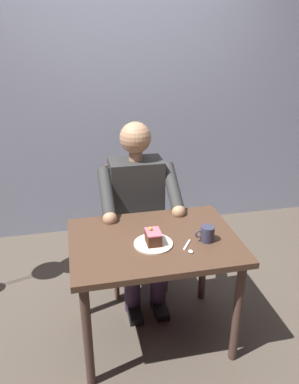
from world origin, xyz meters
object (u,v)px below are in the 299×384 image
at_px(chair, 134,219).
at_px(coffee_cup, 207,234).
at_px(cake_slice, 153,237).
at_px(dessert_spoon, 189,248).
at_px(dining_table, 154,253).
at_px(seated_person, 138,210).

bearing_deg(chair, coffee_cup, 111.23).
xyz_separation_m(cake_slice, dessert_spoon, (-0.18, 0.09, -0.04)).
bearing_deg(dining_table, coffee_cup, 164.41).
bearing_deg(coffee_cup, dessert_spoon, 26.29).
bearing_deg(dessert_spoon, dining_table, -41.02).
height_order(dining_table, dessert_spoon, dessert_spoon).
distance_m(coffee_cup, dessert_spoon, 0.14).
bearing_deg(seated_person, coffee_cup, 116.83).
height_order(seated_person, coffee_cup, seated_person).
height_order(seated_person, cake_slice, seated_person).
relative_size(dining_table, chair, 1.07).
height_order(cake_slice, dessert_spoon, cake_slice).
xyz_separation_m(dining_table, coffee_cup, (-0.29, 0.08, 0.14)).
bearing_deg(dessert_spoon, chair, -78.51).
bearing_deg(chair, seated_person, 90.00).
xyz_separation_m(coffee_cup, dessert_spoon, (0.12, 0.06, -0.04)).
relative_size(seated_person, cake_slice, 11.59).
height_order(chair, dessert_spoon, chair).
bearing_deg(coffee_cup, cake_slice, -4.53).
height_order(chair, cake_slice, chair).
bearing_deg(dining_table, chair, -90.00).
distance_m(seated_person, cake_slice, 0.55).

